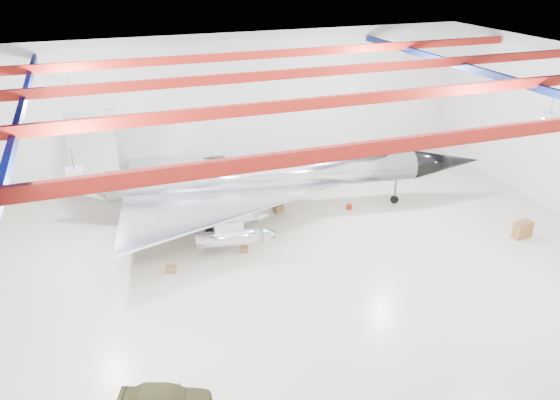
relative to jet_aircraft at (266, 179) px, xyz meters
name	(u,v)px	position (x,y,z in m)	size (l,w,h in m)	color
floor	(290,274)	(-1.15, -7.62, -2.56)	(40.00, 40.00, 0.00)	beige
wall_back	(219,109)	(-1.15, 7.38, 2.94)	(40.00, 40.00, 0.00)	silver
ceiling	(292,75)	(-1.15, -7.62, 8.44)	(40.00, 40.00, 0.00)	#0A0F38
ceiling_structure	(292,89)	(-1.15, -7.62, 7.77)	(39.50, 29.50, 1.08)	maroon
jet_aircraft	(266,179)	(0.00, 0.00, 0.00)	(28.47, 18.70, 7.79)	silver
jeep	(165,400)	(-9.24, -15.30, -1.94)	(1.46, 3.63, 1.24)	#3C3B1E
desk	(523,230)	(13.97, -8.61, -2.02)	(1.17, 0.59, 1.07)	brown
crate_ply	(171,269)	(-7.35, -5.22, -2.36)	(0.54, 0.44, 0.38)	olive
toolbox_red	(206,210)	(-3.82, 1.50, -2.37)	(0.52, 0.41, 0.36)	#AB1C11
engine_drum	(272,234)	(-0.70, -3.31, -2.36)	(0.44, 0.44, 0.40)	#59595B
parts_bin	(278,208)	(0.92, 0.05, -2.34)	(0.62, 0.50, 0.44)	olive
tool_chest	(349,207)	(5.65, -1.30, -2.38)	(0.39, 0.39, 0.35)	#AB1C11
oil_barrel	(244,249)	(-2.86, -4.43, -2.39)	(0.49, 0.39, 0.34)	olive
spares_box	(296,189)	(3.27, 2.83, -2.37)	(0.42, 0.42, 0.38)	#59595B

